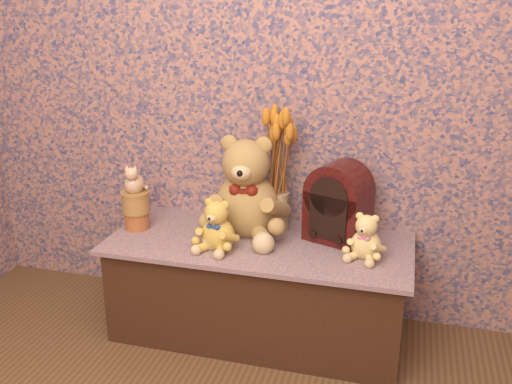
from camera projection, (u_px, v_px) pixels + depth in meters
The scene contains 10 objects.
display_shelf at pixel (259, 287), 2.51m from camera, with size 1.31×0.58×0.45m, color #384973.
teddy_large at pixel (247, 181), 2.46m from camera, with size 0.38×0.45×0.48m, color #AB7742, non-canonical shape.
teddy_medium at pixel (218, 222), 2.34m from camera, with size 0.18×0.22×0.23m, color gold, non-canonical shape.
teddy_small at pixel (367, 234), 2.25m from camera, with size 0.16×0.19×0.20m, color #D8B766, non-canonical shape.
cathedral_radio at pixel (339, 202), 2.40m from camera, with size 0.25×0.18×0.35m, color black, non-canonical shape.
ceramic_vase at pixel (277, 211), 2.53m from camera, with size 0.11×0.11×0.18m, color tan.
dried_stalks at pixel (278, 144), 2.44m from camera, with size 0.23×0.23×0.44m, color #C7721F, non-canonical shape.
biscuit_tin_lower at pixel (137, 220), 2.56m from camera, with size 0.11×0.11×0.08m, color gold.
biscuit_tin_upper at pixel (136, 202), 2.53m from camera, with size 0.12×0.12×0.10m, color #D9BD5E.
cat_figurine at pixel (134, 177), 2.50m from camera, with size 0.10×0.11×0.14m, color silver, non-canonical shape.
Camera 1 is at (0.58, -0.95, 1.43)m, focal length 39.55 mm.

